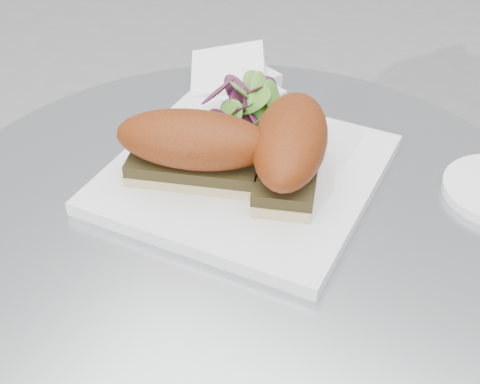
# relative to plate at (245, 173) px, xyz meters

# --- Properties ---
(table) EXTENTS (0.70, 0.70, 0.73)m
(table) POSITION_rel_plate_xyz_m (0.03, -0.06, -0.25)
(table) COLOR #B8BBC0
(table) RESTS_ON ground
(plate) EXTENTS (0.31, 0.31, 0.02)m
(plate) POSITION_rel_plate_xyz_m (0.00, 0.00, 0.00)
(plate) COLOR white
(plate) RESTS_ON table
(sandwich_left) EXTENTS (0.19, 0.13, 0.08)m
(sandwich_left) POSITION_rel_plate_xyz_m (-0.04, -0.05, 0.05)
(sandwich_left) COLOR tan
(sandwich_left) RESTS_ON plate
(sandwich_right) EXTENTS (0.14, 0.19, 0.08)m
(sandwich_right) POSITION_rel_plate_xyz_m (0.05, 0.01, 0.05)
(sandwich_right) COLOR tan
(sandwich_right) RESTS_ON plate
(salad) EXTENTS (0.11, 0.11, 0.05)m
(salad) POSITION_rel_plate_xyz_m (-0.04, 0.09, 0.03)
(salad) COLOR #5C8B2D
(salad) RESTS_ON plate
(napkin) EXTENTS (0.16, 0.16, 0.02)m
(napkin) POSITION_rel_plate_xyz_m (-0.11, 0.16, 0.00)
(napkin) COLOR white
(napkin) RESTS_ON table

